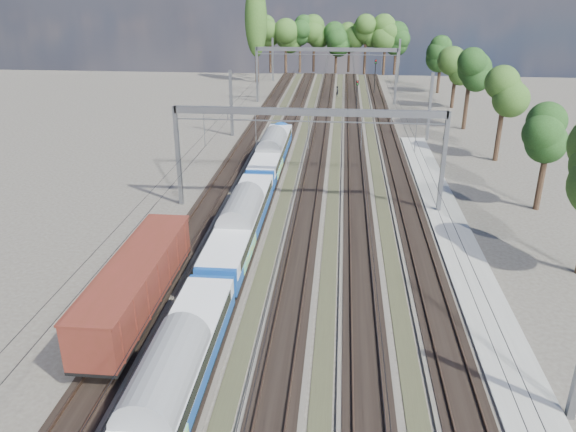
# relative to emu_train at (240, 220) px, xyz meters

# --- Properties ---
(track_bed) EXTENTS (21.00, 130.00, 0.34)m
(track_bed) POSITION_rel_emu_train_xyz_m (4.50, 23.62, -2.24)
(track_bed) COLOR #47423A
(track_bed) RESTS_ON ground
(platform) EXTENTS (3.00, 70.00, 0.30)m
(platform) POSITION_rel_emu_train_xyz_m (16.50, -1.38, -2.19)
(platform) COLOR gray
(platform) RESTS_ON ground
(catenary) EXTENTS (25.65, 130.00, 9.00)m
(catenary) POSITION_rel_emu_train_xyz_m (4.83, 31.30, 4.06)
(catenary) COLOR slate
(catenary) RESTS_ON ground
(tree_belt) EXTENTS (39.27, 100.01, 12.00)m
(tree_belt) POSITION_rel_emu_train_xyz_m (12.51, 69.17, 5.85)
(tree_belt) COLOR black
(tree_belt) RESTS_ON ground
(poplar) EXTENTS (4.40, 4.40, 19.04)m
(poplar) POSITION_rel_emu_train_xyz_m (-10.00, 76.62, 9.55)
(poplar) COLOR black
(poplar) RESTS_ON ground
(emu_train) EXTENTS (2.72, 57.61, 3.98)m
(emu_train) POSITION_rel_emu_train_xyz_m (0.00, 0.00, 0.00)
(emu_train) COLOR black
(emu_train) RESTS_ON ground
(freight_boxcar) EXTENTS (2.89, 13.94, 3.60)m
(freight_boxcar) POSITION_rel_emu_train_xyz_m (-4.50, -9.78, -0.15)
(freight_boxcar) COLOR black
(freight_boxcar) RESTS_ON ground
(worker) EXTENTS (0.45, 0.68, 1.85)m
(worker) POSITION_rel_emu_train_xyz_m (6.45, 62.43, -1.41)
(worker) COLOR black
(worker) RESTS_ON ground
(signal_near) EXTENTS (0.39, 0.36, 5.56)m
(signal_near) POSITION_rel_emu_train_xyz_m (9.45, 45.43, 1.18)
(signal_near) COLOR black
(signal_near) RESTS_ON ground
(signal_far) EXTENTS (0.40, 0.37, 6.12)m
(signal_far) POSITION_rel_emu_train_xyz_m (13.04, 65.38, 1.53)
(signal_far) COLOR black
(signal_far) RESTS_ON ground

